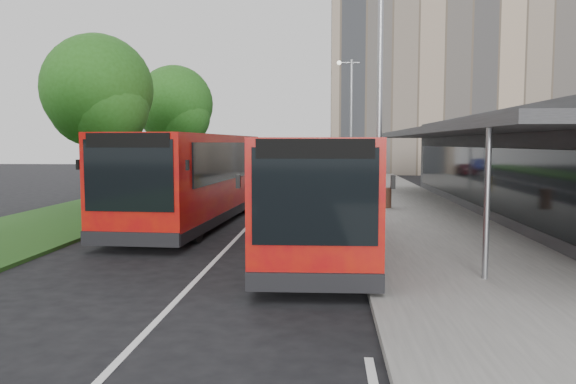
{
  "coord_description": "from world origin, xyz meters",
  "views": [
    {
      "loc": [
        2.74,
        -14.33,
        2.87
      ],
      "look_at": [
        1.63,
        1.28,
        1.5
      ],
      "focal_mm": 35.0,
      "sensor_mm": 36.0,
      "label": 1
    }
  ],
  "objects_px": {
    "lamp_post_far": "(350,114)",
    "bollard": "(370,183)",
    "tree_far": "(175,109)",
    "bus_main": "(316,193)",
    "bus_second": "(193,179)",
    "tree_mid": "(98,97)",
    "litter_bin": "(386,198)",
    "lamp_post_near": "(377,78)",
    "car_far": "(289,164)",
    "car_near": "(319,168)"
  },
  "relations": [
    {
      "from": "bus_main",
      "to": "bus_second",
      "type": "xyz_separation_m",
      "value": [
        -4.41,
        4.34,
        0.09
      ]
    },
    {
      "from": "lamp_post_far",
      "to": "bollard",
      "type": "distance_m",
      "value": 6.11
    },
    {
      "from": "lamp_post_near",
      "to": "bus_main",
      "type": "xyz_separation_m",
      "value": [
        -1.69,
        -1.32,
        -3.19
      ]
    },
    {
      "from": "lamp_post_near",
      "to": "car_far",
      "type": "relative_size",
      "value": 2.1
    },
    {
      "from": "bus_main",
      "to": "litter_bin",
      "type": "bearing_deg",
      "value": 71.57
    },
    {
      "from": "lamp_post_far",
      "to": "car_near",
      "type": "bearing_deg",
      "value": 98.6
    },
    {
      "from": "bus_main",
      "to": "bollard",
      "type": "bearing_deg",
      "value": 79.94
    },
    {
      "from": "bus_second",
      "to": "litter_bin",
      "type": "relative_size",
      "value": 13.45
    },
    {
      "from": "car_near",
      "to": "bus_main",
      "type": "bearing_deg",
      "value": -85.87
    },
    {
      "from": "lamp_post_far",
      "to": "bus_second",
      "type": "xyz_separation_m",
      "value": [
        -6.1,
        -16.98,
        -3.1
      ]
    },
    {
      "from": "bus_second",
      "to": "bollard",
      "type": "xyz_separation_m",
      "value": [
        7.12,
        12.59,
        -1.02
      ]
    },
    {
      "from": "lamp_post_far",
      "to": "bus_second",
      "type": "height_order",
      "value": "lamp_post_far"
    },
    {
      "from": "lamp_post_near",
      "to": "tree_far",
      "type": "bearing_deg",
      "value": 120.29
    },
    {
      "from": "lamp_post_far",
      "to": "car_far",
      "type": "distance_m",
      "value": 23.96
    },
    {
      "from": "lamp_post_near",
      "to": "bus_main",
      "type": "distance_m",
      "value": 3.85
    },
    {
      "from": "car_near",
      "to": "car_far",
      "type": "bearing_deg",
      "value": 115.06
    },
    {
      "from": "litter_bin",
      "to": "bollard",
      "type": "relative_size",
      "value": 0.94
    },
    {
      "from": "bus_second",
      "to": "car_far",
      "type": "xyz_separation_m",
      "value": [
        0.59,
        39.94,
        -0.99
      ]
    },
    {
      "from": "litter_bin",
      "to": "tree_far",
      "type": "bearing_deg",
      "value": 136.36
    },
    {
      "from": "car_near",
      "to": "car_far",
      "type": "relative_size",
      "value": 0.86
    },
    {
      "from": "bollard",
      "to": "car_near",
      "type": "bearing_deg",
      "value": 99.66
    },
    {
      "from": "tree_mid",
      "to": "bus_second",
      "type": "relative_size",
      "value": 0.66
    },
    {
      "from": "bus_second",
      "to": "lamp_post_far",
      "type": "bearing_deg",
      "value": 73.5
    },
    {
      "from": "litter_bin",
      "to": "bollard",
      "type": "bearing_deg",
      "value": 90.28
    },
    {
      "from": "bollard",
      "to": "car_far",
      "type": "relative_size",
      "value": 0.23
    },
    {
      "from": "tree_mid",
      "to": "tree_far",
      "type": "height_order",
      "value": "tree_far"
    },
    {
      "from": "lamp_post_near",
      "to": "bus_main",
      "type": "relative_size",
      "value": 0.76
    },
    {
      "from": "litter_bin",
      "to": "bollard",
      "type": "height_order",
      "value": "bollard"
    },
    {
      "from": "lamp_post_near",
      "to": "bollard",
      "type": "relative_size",
      "value": 8.94
    },
    {
      "from": "litter_bin",
      "to": "bus_main",
      "type": "bearing_deg",
      "value": -107.48
    },
    {
      "from": "car_far",
      "to": "bus_main",
      "type": "bearing_deg",
      "value": -95.81
    },
    {
      "from": "litter_bin",
      "to": "car_near",
      "type": "xyz_separation_m",
      "value": [
        -3.3,
        27.36,
        -0.01
      ]
    },
    {
      "from": "tree_far",
      "to": "bus_second",
      "type": "relative_size",
      "value": 0.69
    },
    {
      "from": "bus_second",
      "to": "car_far",
      "type": "height_order",
      "value": "bus_second"
    },
    {
      "from": "car_near",
      "to": "car_far",
      "type": "height_order",
      "value": "car_far"
    },
    {
      "from": "tree_far",
      "to": "lamp_post_far",
      "type": "relative_size",
      "value": 0.97
    },
    {
      "from": "tree_far",
      "to": "bollard",
      "type": "xyz_separation_m",
      "value": [
        12.16,
        -3.44,
        -4.42
      ]
    },
    {
      "from": "tree_far",
      "to": "lamp_post_far",
      "type": "height_order",
      "value": "lamp_post_far"
    },
    {
      "from": "car_near",
      "to": "lamp_post_near",
      "type": "bearing_deg",
      "value": -83.07
    },
    {
      "from": "car_far",
      "to": "lamp_post_near",
      "type": "bearing_deg",
      "value": -93.44
    },
    {
      "from": "lamp_post_near",
      "to": "tree_mid",
      "type": "bearing_deg",
      "value": 147.64
    },
    {
      "from": "lamp_post_far",
      "to": "bollard",
      "type": "xyz_separation_m",
      "value": [
        1.03,
        -4.39,
        -4.12
      ]
    },
    {
      "from": "lamp_post_far",
      "to": "bus_main",
      "type": "xyz_separation_m",
      "value": [
        -1.69,
        -21.32,
        -3.19
      ]
    },
    {
      "from": "bus_second",
      "to": "bus_main",
      "type": "bearing_deg",
      "value": -41.33
    },
    {
      "from": "lamp_post_near",
      "to": "car_near",
      "type": "distance_m",
      "value": 35.1
    },
    {
      "from": "car_near",
      "to": "bollard",
      "type": "bearing_deg",
      "value": -77.09
    },
    {
      "from": "tree_mid",
      "to": "bus_second",
      "type": "distance_m",
      "value": 7.2
    },
    {
      "from": "tree_mid",
      "to": "litter_bin",
      "type": "xyz_separation_m",
      "value": [
        12.2,
        0.37,
        -4.24
      ]
    },
    {
      "from": "lamp_post_far",
      "to": "car_far",
      "type": "relative_size",
      "value": 2.1
    },
    {
      "from": "car_near",
      "to": "car_far",
      "type": "distance_m",
      "value": 8.8
    }
  ]
}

